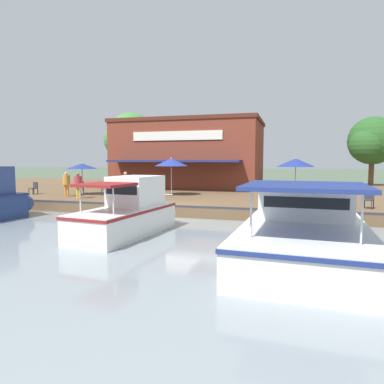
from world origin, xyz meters
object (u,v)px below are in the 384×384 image
(waterfront_restaurant, at_px, (191,154))
(tree_behind_restaurant, at_px, (129,137))
(cafe_chair_mid_patio, at_px, (107,188))
(tree_downstream_bank, at_px, (371,142))
(cafe_chair_back_row_seat, at_px, (34,187))
(patio_umbrella_far_corner, at_px, (171,162))
(cafe_chair_far_corner_seat, at_px, (369,199))
(motorboat_mid_row, at_px, (305,225))
(motorboat_outer_channel, at_px, (133,212))
(patio_umbrella_near_quay_edge, at_px, (82,166))
(person_mid_patio, at_px, (125,181))
(patio_umbrella_mid_patio_right, at_px, (296,163))
(person_at_quay_edge, at_px, (78,183))
(cafe_chair_facing_river, at_px, (80,187))
(person_near_entrance, at_px, (66,181))

(waterfront_restaurant, height_order, tree_behind_restaurant, tree_behind_restaurant)
(cafe_chair_mid_patio, relative_size, tree_downstream_bank, 0.13)
(waterfront_restaurant, xyz_separation_m, cafe_chair_back_row_seat, (9.98, -8.42, -2.44))
(patio_umbrella_far_corner, distance_m, cafe_chair_far_corner_seat, 11.99)
(patio_umbrella_far_corner, xyz_separation_m, tree_downstream_bank, (-13.74, 14.83, 1.83))
(patio_umbrella_far_corner, distance_m, cafe_chair_mid_patio, 4.71)
(cafe_chair_mid_patio, bearing_deg, motorboat_mid_row, 54.78)
(cafe_chair_back_row_seat, distance_m, motorboat_mid_row, 19.31)
(cafe_chair_far_corner_seat, relative_size, motorboat_outer_channel, 0.14)
(motorboat_outer_channel, bearing_deg, cafe_chair_far_corner_seat, 121.47)
(motorboat_outer_channel, bearing_deg, tree_downstream_bank, 150.25)
(patio_umbrella_near_quay_edge, xyz_separation_m, person_mid_patio, (0.32, 3.42, -0.95))
(patio_umbrella_mid_patio_right, xyz_separation_m, person_at_quay_edge, (2.10, -12.86, -1.23))
(cafe_chair_back_row_seat, relative_size, tree_downstream_bank, 0.13)
(cafe_chair_facing_river, distance_m, tree_downstream_bank, 26.07)
(cafe_chair_back_row_seat, xyz_separation_m, person_at_quay_edge, (1.42, 4.51, 0.51))
(patio_umbrella_far_corner, bearing_deg, cafe_chair_facing_river, -85.80)
(motorboat_outer_channel, bearing_deg, patio_umbrella_mid_patio_right, 141.90)
(patio_umbrella_mid_patio_right, distance_m, person_near_entrance, 14.42)
(motorboat_mid_row, bearing_deg, person_near_entrance, -116.96)
(tree_downstream_bank, bearing_deg, patio_umbrella_mid_patio_right, -24.60)
(motorboat_outer_channel, bearing_deg, cafe_chair_facing_river, -136.44)
(person_near_entrance, bearing_deg, motorboat_outer_channel, 49.90)
(person_near_entrance, relative_size, person_mid_patio, 0.99)
(cafe_chair_mid_patio, relative_size, person_at_quay_edge, 0.53)
(cafe_chair_far_corner_seat, relative_size, motorboat_mid_row, 0.09)
(patio_umbrella_far_corner, relative_size, cafe_chair_far_corner_seat, 2.98)
(waterfront_restaurant, xyz_separation_m, tree_downstream_bank, (-5.72, 15.82, 1.14))
(person_near_entrance, bearing_deg, patio_umbrella_mid_patio_right, 95.07)
(person_mid_patio, height_order, tree_behind_restaurant, tree_behind_restaurant)
(person_near_entrance, bearing_deg, tree_downstream_bank, 127.55)
(patio_umbrella_far_corner, xyz_separation_m, motorboat_outer_channel, (9.30, 1.66, -1.94))
(waterfront_restaurant, xyz_separation_m, patio_umbrella_far_corner, (8.02, 0.99, -0.69))
(cafe_chair_facing_river, height_order, cafe_chair_mid_patio, same)
(cafe_chair_facing_river, relative_size, tree_downstream_bank, 0.13)
(cafe_chair_back_row_seat, height_order, motorboat_outer_channel, motorboat_outer_channel)
(waterfront_restaurant, relative_size, patio_umbrella_near_quay_edge, 5.72)
(patio_umbrella_far_corner, distance_m, cafe_chair_facing_river, 6.95)
(patio_umbrella_near_quay_edge, distance_m, motorboat_outer_channel, 11.19)
(patio_umbrella_near_quay_edge, relative_size, tree_behind_restaurant, 0.31)
(person_at_quay_edge, height_order, motorboat_mid_row, motorboat_mid_row)
(cafe_chair_far_corner_seat, bearing_deg, cafe_chair_mid_patio, -97.87)
(person_near_entrance, distance_m, motorboat_mid_row, 16.32)
(cafe_chair_far_corner_seat, relative_size, cafe_chair_mid_patio, 1.00)
(cafe_chair_far_corner_seat, bearing_deg, cafe_chair_back_row_seat, -93.84)
(patio_umbrella_far_corner, bearing_deg, person_mid_patio, -57.70)
(cafe_chair_back_row_seat, bearing_deg, tree_downstream_bank, 122.93)
(waterfront_restaurant, distance_m, cafe_chair_facing_river, 10.54)
(person_near_entrance, bearing_deg, person_mid_patio, 103.65)
(cafe_chair_back_row_seat, distance_m, tree_downstream_bank, 29.10)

